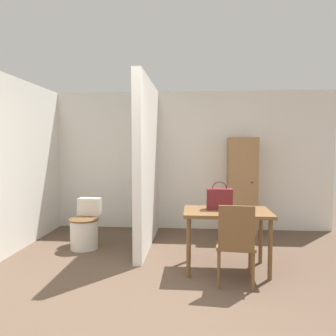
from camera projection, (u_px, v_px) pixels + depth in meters
ground_plane at (161, 320)px, 2.86m from camera, size 16.00×16.00×0.00m
wall_back at (179, 161)px, 6.03m from camera, size 5.50×0.12×2.50m
wall_left at (8, 166)px, 4.56m from camera, size 0.12×4.21×2.50m
partition_wall at (148, 164)px, 5.03m from camera, size 0.12×1.96×2.50m
dining_table at (227, 218)px, 3.99m from camera, size 1.04×0.65×0.74m
wooden_chair at (236, 242)px, 3.53m from camera, size 0.45×0.45×0.90m
toilet at (85, 228)px, 4.90m from camera, size 0.43×0.58×0.71m
handbag at (219, 199)px, 4.04m from camera, size 0.31×0.14×0.35m
wooden_cabinet at (242, 186)px, 5.67m from camera, size 0.48×0.48×1.67m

